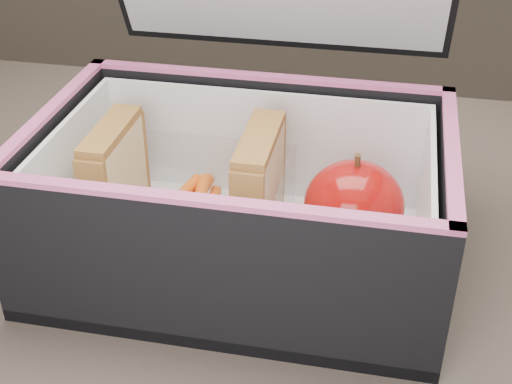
# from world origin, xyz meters

# --- Properties ---
(kitchen_table) EXTENTS (1.20, 0.80, 0.75)m
(kitchen_table) POSITION_xyz_m (0.00, 0.00, 0.66)
(kitchen_table) COLOR brown
(kitchen_table) RESTS_ON ground
(lunch_bag) EXTENTS (0.32, 0.31, 0.31)m
(lunch_bag) POSITION_xyz_m (-0.04, 0.02, 0.82)
(lunch_bag) COLOR black
(lunch_bag) RESTS_ON kitchen_table
(plastic_tub) EXTENTS (0.16, 0.12, 0.07)m
(plastic_tub) POSITION_xyz_m (-0.08, 0.03, 0.80)
(plastic_tub) COLOR white
(plastic_tub) RESTS_ON lunch_bag
(sandwich_left) EXTENTS (0.02, 0.09, 0.10)m
(sandwich_left) POSITION_xyz_m (-0.14, 0.03, 0.82)
(sandwich_left) COLOR beige
(sandwich_left) RESTS_ON plastic_tub
(sandwich_right) EXTENTS (0.03, 0.09, 0.10)m
(sandwich_right) POSITION_xyz_m (-0.02, 0.03, 0.82)
(sandwich_right) COLOR beige
(sandwich_right) RESTS_ON plastic_tub
(carrot_sticks) EXTENTS (0.05, 0.12, 0.03)m
(carrot_sticks) POSITION_xyz_m (-0.08, 0.03, 0.79)
(carrot_sticks) COLOR #E75D08
(carrot_sticks) RESTS_ON plastic_tub
(paper_napkin) EXTENTS (0.09, 0.09, 0.01)m
(paper_napkin) POSITION_xyz_m (0.06, 0.03, 0.77)
(paper_napkin) COLOR white
(paper_napkin) RESTS_ON lunch_bag
(red_apple) EXTENTS (0.10, 0.10, 0.09)m
(red_apple) POSITION_xyz_m (0.05, 0.03, 0.81)
(red_apple) COLOR #92090A
(red_apple) RESTS_ON paper_napkin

